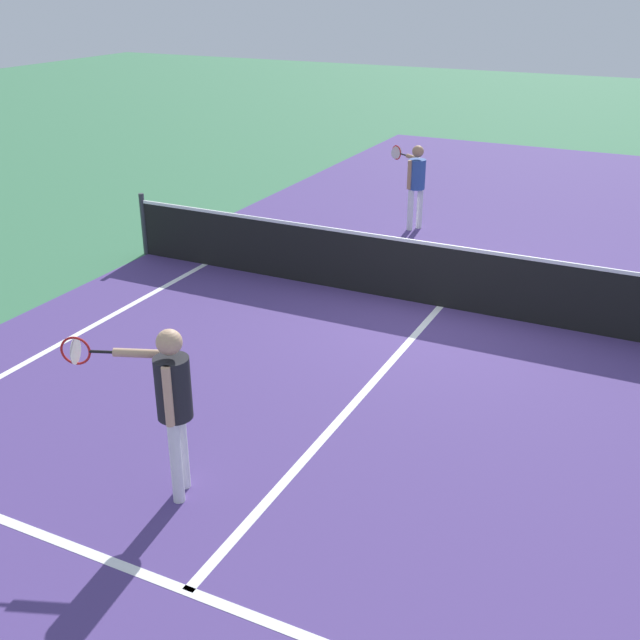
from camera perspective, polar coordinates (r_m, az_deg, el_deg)
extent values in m
plane|color=#38724C|center=(11.53, 8.82, 0.98)|extent=(60.00, 60.00, 0.00)
cube|color=#4C387A|center=(11.53, 8.82, 0.99)|extent=(10.62, 24.40, 0.00)
cube|color=white|center=(6.59, -9.70, -18.99)|extent=(8.22, 0.10, 0.01)
cube|color=white|center=(8.83, 2.34, -6.32)|extent=(0.10, 6.40, 0.01)
cylinder|color=#33383D|center=(13.75, -12.79, 6.87)|extent=(0.09, 0.09, 1.07)
cube|color=black|center=(11.36, 8.96, 3.09)|extent=(10.67, 0.02, 0.91)
cube|color=white|center=(11.20, 9.12, 5.39)|extent=(10.67, 0.03, 0.05)
cylinder|color=white|center=(7.27, -10.50, -10.25)|extent=(0.11, 0.11, 0.84)
cylinder|color=white|center=(7.44, -10.08, -9.31)|extent=(0.11, 0.11, 0.84)
cylinder|color=black|center=(6.99, -10.71, -4.92)|extent=(0.32, 0.32, 0.59)
sphere|color=tan|center=(6.79, -11.00, -1.60)|extent=(0.23, 0.23, 0.23)
cylinder|color=tan|center=(6.84, -11.08, -5.54)|extent=(0.08, 0.08, 0.57)
cylinder|color=tan|center=(7.10, -12.73, -2.41)|extent=(0.56, 0.28, 0.08)
cylinder|color=black|center=(7.23, -15.72, -2.26)|extent=(0.22, 0.11, 0.03)
torus|color=red|center=(7.31, -17.49, -2.17)|extent=(0.27, 0.12, 0.28)
cylinder|color=silver|center=(7.31, -17.49, -2.17)|extent=(0.09, 0.23, 0.25)
cylinder|color=white|center=(14.88, 6.64, 8.03)|extent=(0.11, 0.11, 0.78)
cylinder|color=white|center=(15.01, 7.32, 8.14)|extent=(0.11, 0.11, 0.78)
cylinder|color=#2D4C99|center=(14.78, 7.11, 10.56)|extent=(0.32, 0.32, 0.55)
sphere|color=#A87A5B|center=(14.69, 7.20, 12.17)|extent=(0.22, 0.22, 0.22)
cylinder|color=#A87A5B|center=(14.68, 6.58, 10.53)|extent=(0.08, 0.08, 0.53)
cylinder|color=#A87A5B|center=(15.04, 7.04, 11.68)|extent=(0.49, 0.36, 0.08)
cylinder|color=black|center=(15.33, 6.17, 11.96)|extent=(0.20, 0.14, 0.03)
torus|color=red|center=(15.51, 5.63, 12.13)|extent=(0.25, 0.17, 0.28)
cylinder|color=silver|center=(15.51, 5.63, 12.13)|extent=(0.14, 0.21, 0.25)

